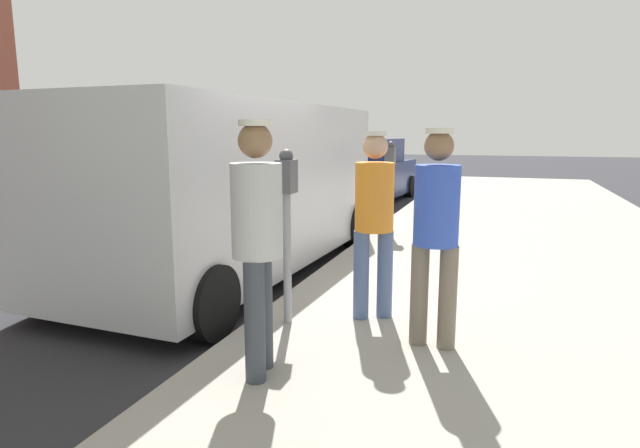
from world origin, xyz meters
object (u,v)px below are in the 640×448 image
object	(u,v)px
parked_sedan_ahead	(363,174)
parked_van	(234,185)
parking_meter_far	(390,172)
parking_meter_near	(287,207)
pedestrian_in_gray	(257,233)
pedestrian_in_blue	(436,225)
pedestrian_in_orange	(374,214)

from	to	relation	value
parked_sedan_ahead	parked_van	bearing A→B (deg)	-88.08
parking_meter_far	parked_van	size ratio (longest dim) A/B	0.29
parking_meter_near	parked_van	bearing A→B (deg)	129.40
pedestrian_in_gray	parked_sedan_ahead	xyz separation A→B (m)	(-1.95, 10.28, -0.40)
pedestrian_in_blue	pedestrian_in_gray	bearing A→B (deg)	-140.12
pedestrian_in_blue	parked_sedan_ahead	bearing A→B (deg)	107.80
parking_meter_far	pedestrian_in_orange	bearing A→B (deg)	-80.29
parking_meter_far	parked_van	xyz separation A→B (m)	(-1.50, -2.48, -0.03)
pedestrian_in_blue	parked_van	xyz separation A→B (m)	(-2.77, 1.93, 0.04)
pedestrian_in_orange	pedestrian_in_gray	distance (m)	1.45
pedestrian_in_blue	pedestrian_in_orange	bearing A→B (deg)	141.17
parking_meter_near	parked_sedan_ahead	size ratio (longest dim) A/B	0.34
pedestrian_in_orange	pedestrian_in_gray	world-z (taller)	pedestrian_in_gray
parking_meter_near	pedestrian_in_orange	distance (m)	0.78
parking_meter_near	parked_van	xyz separation A→B (m)	(-1.50, 1.83, -0.03)
parked_van	parking_meter_far	bearing A→B (deg)	58.83
parking_meter_near	pedestrian_in_blue	xyz separation A→B (m)	(1.27, -0.10, -0.07)
parking_meter_near	pedestrian_in_gray	xyz separation A→B (m)	(0.20, -0.99, -0.03)
parked_van	parking_meter_near	bearing A→B (deg)	-50.60
parking_meter_far	pedestrian_in_gray	size ratio (longest dim) A/B	0.88
parking_meter_near	parking_meter_far	size ratio (longest dim) A/B	1.00
parking_meter_near	pedestrian_in_blue	world-z (taller)	pedestrian_in_blue
pedestrian_in_blue	parked_sedan_ahead	world-z (taller)	pedestrian_in_blue
pedestrian_in_gray	pedestrian_in_blue	bearing A→B (deg)	39.88
parking_meter_near	parked_sedan_ahead	world-z (taller)	parking_meter_near
parking_meter_far	pedestrian_in_gray	bearing A→B (deg)	-87.82
parking_meter_near	pedestrian_in_gray	distance (m)	1.01
parking_meter_near	pedestrian_in_orange	xyz separation A→B (m)	(0.67, 0.38, -0.08)
pedestrian_in_blue	parked_sedan_ahead	size ratio (longest dim) A/B	0.37
parking_meter_near	parked_van	world-z (taller)	parked_van
parked_sedan_ahead	pedestrian_in_gray	bearing A→B (deg)	-79.25
pedestrian_in_blue	pedestrian_in_gray	world-z (taller)	pedestrian_in_gray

